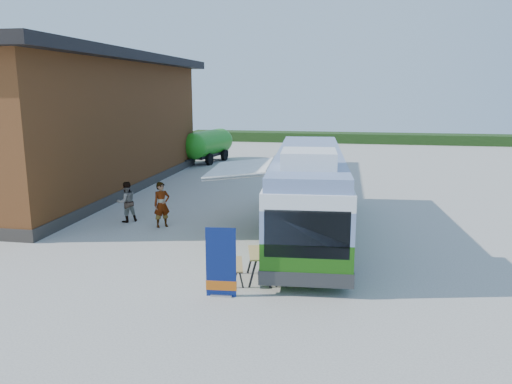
% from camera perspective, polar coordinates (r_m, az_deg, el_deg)
% --- Properties ---
extents(ground, '(100.00, 100.00, 0.00)m').
position_cam_1_polar(ground, '(17.47, -6.06, -6.94)').
color(ground, '#BCB7AD').
rests_on(ground, ground).
extents(barn, '(9.60, 21.20, 7.50)m').
position_cam_1_polar(barn, '(30.08, -20.39, 7.20)').
color(barn, brown).
rests_on(barn, ground).
extents(hedge, '(40.00, 3.00, 1.00)m').
position_cam_1_polar(hedge, '(54.22, 13.68, 6.00)').
color(hedge, '#264419').
rests_on(hedge, ground).
extents(bus, '(3.39, 12.37, 3.76)m').
position_cam_1_polar(bus, '(19.16, 6.04, 0.28)').
color(bus, '#226911').
rests_on(bus, ground).
extents(awning, '(2.76, 4.14, 0.51)m').
position_cam_1_polar(awning, '(19.35, -1.06, 3.31)').
color(awning, white).
rests_on(awning, ground).
extents(banner, '(0.85, 0.22, 1.95)m').
position_cam_1_polar(banner, '(13.68, -4.02, -8.73)').
color(banner, navy).
rests_on(banner, ground).
extents(picnic_table, '(1.80, 1.67, 0.87)m').
position_cam_1_polar(picnic_table, '(14.81, 0.30, -7.68)').
color(picnic_table, tan).
rests_on(picnic_table, ground).
extents(person_a, '(0.81, 0.78, 1.88)m').
position_cam_1_polar(person_a, '(20.71, -10.72, -1.42)').
color(person_a, '#999999').
rests_on(person_a, ground).
extents(person_b, '(1.06, 1.06, 1.73)m').
position_cam_1_polar(person_b, '(21.86, -14.58, -1.10)').
color(person_b, '#999999').
rests_on(person_b, ground).
extents(slurry_tanker, '(2.84, 6.54, 2.45)m').
position_cam_1_polar(slurry_tanker, '(38.74, -5.50, 5.48)').
color(slurry_tanker, '#208E19').
rests_on(slurry_tanker, ground).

